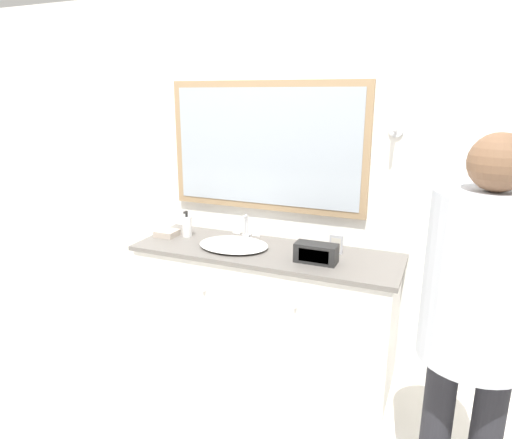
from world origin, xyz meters
The scene contains 9 objects.
ground_plane centered at (0.00, 0.00, 0.00)m, with size 14.00×14.00×0.00m, color silver.
wall_back centered at (0.00, 0.63, 1.28)m, with size 8.00×0.18×2.55m.
vanity_counter centered at (0.00, 0.31, 0.45)m, with size 1.74×0.59×0.89m.
sink_basin centered at (-0.21, 0.29, 0.91)m, with size 0.47×0.42×0.18m.
soap_bottle centered at (-0.62, 0.37, 0.97)m, with size 0.07×0.07×0.19m.
appliance_box centered at (0.37, 0.22, 0.95)m, with size 0.26×0.12×0.12m.
picture_frame centered at (0.44, 0.43, 0.95)m, with size 0.08×0.01×0.12m.
hand_towel_near_sink centered at (-0.76, 0.31, 0.91)m, with size 0.14×0.13×0.04m.
person centered at (1.22, -0.40, 1.07)m, with size 0.44×0.44×1.74m.
Camera 1 is at (1.05, -2.30, 1.88)m, focal length 32.00 mm.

